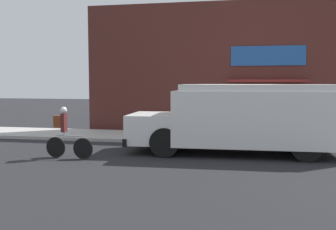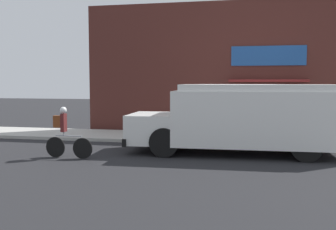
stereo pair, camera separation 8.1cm
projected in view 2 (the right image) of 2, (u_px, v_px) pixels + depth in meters
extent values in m
plane|color=#232326|center=(236.00, 146.00, 14.04)|extent=(70.00, 70.00, 0.00)
cube|color=#ADAAA3|center=(237.00, 139.00, 15.39)|extent=(28.00, 2.77, 0.12)
cube|color=#4C231E|center=(240.00, 68.00, 16.91)|extent=(13.80, 0.18, 5.77)
cube|color=#1E4C93|center=(268.00, 56.00, 16.51)|extent=(3.08, 0.05, 0.83)
cube|color=maroon|center=(268.00, 81.00, 16.33)|extent=(3.23, 0.60, 0.10)
cube|color=white|center=(258.00, 118.00, 12.38)|extent=(5.31, 2.39, 1.70)
cube|color=white|center=(153.00, 128.00, 12.99)|extent=(1.57, 2.08, 0.94)
cube|color=white|center=(258.00, 88.00, 12.30)|extent=(4.88, 2.20, 0.20)
cube|color=black|center=(133.00, 138.00, 13.15)|extent=(0.20, 2.16, 0.24)
cube|color=red|center=(214.00, 111.00, 13.95)|extent=(0.04, 0.44, 0.44)
cylinder|color=black|center=(174.00, 134.00, 13.85)|extent=(0.91, 0.29, 0.91)
cylinder|color=black|center=(164.00, 142.00, 12.01)|extent=(0.91, 0.29, 0.91)
cylinder|color=black|center=(297.00, 137.00, 13.13)|extent=(0.91, 0.29, 0.91)
cylinder|color=black|center=(306.00, 146.00, 11.28)|extent=(0.91, 0.29, 0.91)
cylinder|color=black|center=(83.00, 148.00, 11.75)|extent=(0.63, 0.07, 0.63)
cylinder|color=black|center=(55.00, 147.00, 11.98)|extent=(0.63, 0.07, 0.63)
cylinder|color=#999EA3|center=(69.00, 136.00, 11.84)|extent=(0.87, 0.08, 0.04)
cylinder|color=#999EA3|center=(64.00, 134.00, 11.87)|extent=(0.04, 0.04, 0.12)
cube|color=#561E1E|center=(64.00, 123.00, 11.85)|extent=(0.13, 0.21, 0.55)
sphere|color=white|center=(63.00, 110.00, 11.81)|extent=(0.20, 0.20, 0.20)
cube|color=brown|center=(58.00, 122.00, 11.89)|extent=(0.27, 0.15, 0.36)
cylinder|color=slate|center=(262.00, 128.00, 15.21)|extent=(0.57, 0.57, 0.75)
cylinder|color=black|center=(262.00, 118.00, 15.18)|extent=(0.58, 0.58, 0.04)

